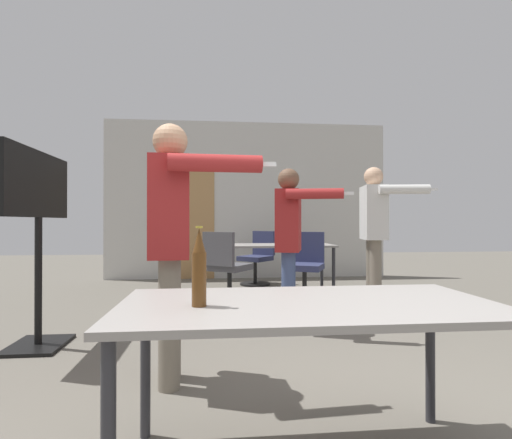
{
  "coord_description": "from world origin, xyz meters",
  "views": [
    {
      "loc": [
        -0.62,
        -1.5,
        1.08
      ],
      "look_at": [
        -0.23,
        2.38,
        1.1
      ],
      "focal_mm": 28.0,
      "sensor_mm": 36.0,
      "label": 1
    }
  ],
  "objects": [
    {
      "name": "office_chair_far_left",
      "position": [
        0.59,
        3.79,
        0.44
      ],
      "size": [
        0.62,
        0.66,
        0.94
      ],
      "rotation": [
        0.0,
        0.0,
        2.71
      ],
      "color": "black",
      "rests_on": "ground_plane"
    },
    {
      "name": "conference_table_near",
      "position": [
        -0.22,
        0.2,
        0.66
      ],
      "size": [
        1.62,
        0.81,
        0.73
      ],
      "color": "gray",
      "rests_on": "ground_plane"
    },
    {
      "name": "conference_table_far",
      "position": [
        0.12,
        4.54,
        0.67
      ],
      "size": [
        2.09,
        0.78,
        0.73
      ],
      "color": "gray",
      "rests_on": "ground_plane"
    },
    {
      "name": "tv_screen",
      "position": [
        -2.14,
        2.11,
        1.08
      ],
      "size": [
        0.44,
        1.22,
        1.69
      ],
      "rotation": [
        0.0,
        0.0,
        1.57
      ],
      "color": "black",
      "rests_on": "ground_plane"
    },
    {
      "name": "person_far_watching",
      "position": [
        -0.91,
        1.21,
        1.04
      ],
      "size": [
        0.82,
        0.67,
        1.73
      ],
      "rotation": [
        0.0,
        0.0,
        -1.51
      ],
      "color": "slate",
      "rests_on": "ground_plane"
    },
    {
      "name": "beer_bottle",
      "position": [
        -0.69,
        0.16,
        0.89
      ],
      "size": [
        0.06,
        0.06,
        0.33
      ],
      "color": "#563314",
      "rests_on": "conference_table_near"
    },
    {
      "name": "person_right_polo",
      "position": [
        0.12,
        2.45,
        0.97
      ],
      "size": [
        0.7,
        0.73,
        1.61
      ],
      "rotation": [
        0.0,
        0.0,
        -1.85
      ],
      "color": "#3D4C75",
      "rests_on": "ground_plane"
    },
    {
      "name": "back_wall",
      "position": [
        -0.03,
        6.17,
        1.48
      ],
      "size": [
        5.38,
        0.12,
        2.99
      ],
      "color": "beige",
      "rests_on": "ground_plane"
    },
    {
      "name": "office_chair_mid_tucked",
      "position": [
        0.1,
        5.34,
        0.42
      ],
      "size": [
        0.68,
        0.69,
        0.91
      ],
      "rotation": [
        0.0,
        0.0,
        2.44
      ],
      "color": "black",
      "rests_on": "ground_plane"
    },
    {
      "name": "person_center_tall",
      "position": [
        1.37,
        3.33,
        1.06
      ],
      "size": [
        0.79,
        0.78,
        1.77
      ],
      "rotation": [
        0.0,
        0.0,
        -1.74
      ],
      "color": "slate",
      "rests_on": "ground_plane"
    },
    {
      "name": "office_chair_side_rolled",
      "position": [
        -0.49,
        3.61,
        0.45
      ],
      "size": [
        0.66,
        0.68,
        0.95
      ],
      "rotation": [
        0.0,
        0.0,
        5.69
      ],
      "color": "black",
      "rests_on": "ground_plane"
    }
  ]
}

